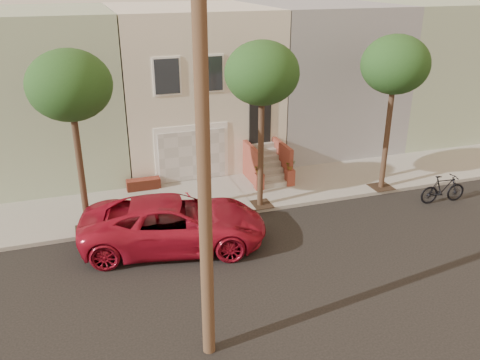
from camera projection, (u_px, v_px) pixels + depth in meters
name	position (u px, v px, depth m)	size (l,w,h in m)	color
ground	(273.00, 263.00, 16.00)	(90.00, 90.00, 0.00)	black
sidewalk	(225.00, 195.00, 20.65)	(40.00, 3.70, 0.15)	gray
house_row	(189.00, 82.00, 24.38)	(33.10, 11.70, 7.00)	beige
tree_left	(70.00, 87.00, 15.77)	(2.70, 2.57, 6.30)	#2D2116
tree_mid	(262.00, 74.00, 17.68)	(2.70, 2.57, 6.30)	#2D2116
tree_right	(395.00, 66.00, 19.29)	(2.70, 2.57, 6.30)	#2D2116
pickup_truck	(174.00, 223.00, 16.69)	(2.83, 6.14, 1.71)	maroon
motorcycle	(443.00, 189.00, 19.97)	(0.55, 1.95, 1.17)	black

